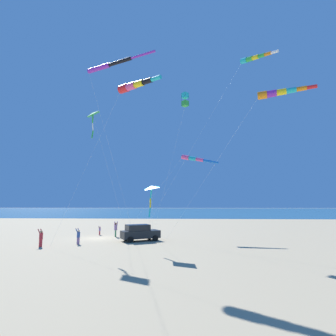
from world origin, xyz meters
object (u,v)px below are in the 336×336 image
(person_child_green_jacket, at_px, (78,236))
(kite_windsock_orange_high_right, at_px, (278,93))
(person_child_grey_jacket, at_px, (41,237))
(kite_delta_teal_far_right, at_px, (151,188))
(kite_windsock_black_fish_shape, at_px, (134,86))
(cooler_box, at_px, (145,236))
(kite_windsock_red_high_left, at_px, (110,65))
(person_adult_flyer, at_px, (116,228))
(person_bystander_far, at_px, (100,230))
(kite_windsock_small_distant, at_px, (254,58))
(kite_delta_blue_topmost, at_px, (93,115))
(parked_car, at_px, (140,232))
(kite_box_rainbow_low_near, at_px, (185,100))
(kite_windsock_yellow_midlevel, at_px, (195,159))

(person_child_green_jacket, relative_size, kite_windsock_orange_high_right, 0.10)
(person_child_grey_jacket, height_order, kite_delta_teal_far_right, kite_delta_teal_far_right)
(person_child_green_jacket, distance_m, kite_windsock_black_fish_shape, 16.52)
(person_child_green_jacket, height_order, kite_windsock_black_fish_shape, kite_windsock_black_fish_shape)
(cooler_box, bearing_deg, kite_windsock_red_high_left, 171.31)
(person_adult_flyer, height_order, person_bystander_far, person_adult_flyer)
(kite_windsock_red_high_left, bearing_deg, person_child_green_jacket, 38.78)
(person_adult_flyer, xyz_separation_m, kite_windsock_black_fish_shape, (-9.92, -4.04, 14.69))
(kite_windsock_small_distant, distance_m, kite_delta_blue_topmost, 19.97)
(person_adult_flyer, height_order, kite_delta_teal_far_right, kite_delta_teal_far_right)
(parked_car, xyz_separation_m, kite_windsock_small_distant, (-1.16, -13.50, 20.34))
(kite_windsock_orange_high_right, bearing_deg, kite_windsock_black_fish_shape, 94.88)
(person_bystander_far, distance_m, kite_delta_teal_far_right, 15.62)
(person_bystander_far, distance_m, kite_windsock_black_fish_shape, 20.26)
(person_child_grey_jacket, bearing_deg, kite_windsock_black_fish_shape, -99.29)
(parked_car, xyz_separation_m, kite_windsock_orange_high_right, (-5.07, -14.59, 14.21))
(person_bystander_far, relative_size, kite_windsock_black_fish_shape, 0.08)
(kite_box_rainbow_low_near, xyz_separation_m, kite_delta_teal_far_right, (-6.87, 3.20, -11.34))
(cooler_box, height_order, kite_windsock_red_high_left, kite_windsock_red_high_left)
(kite_delta_blue_topmost, bearing_deg, person_bystander_far, 9.62)
(kite_windsock_yellow_midlevel, bearing_deg, person_child_grey_jacket, 122.57)
(person_bystander_far, height_order, kite_windsock_orange_high_right, kite_windsock_orange_high_right)
(kite_windsock_red_high_left, relative_size, kite_windsock_black_fish_shape, 1.05)
(kite_windsock_black_fish_shape, distance_m, kite_windsock_orange_high_right, 14.39)
(person_child_grey_jacket, bearing_deg, kite_delta_teal_far_right, -99.46)
(kite_windsock_black_fish_shape, distance_m, kite_delta_blue_topmost, 6.59)
(kite_windsock_red_high_left, bearing_deg, kite_delta_blue_topmost, 32.12)
(cooler_box, relative_size, kite_windsock_red_high_left, 0.04)
(cooler_box, height_order, person_child_grey_jacket, person_child_grey_jacket)
(parked_car, xyz_separation_m, person_child_grey_jacket, (-4.78, 9.01, -0.01))
(kite_windsock_orange_high_right, bearing_deg, kite_box_rainbow_low_near, 60.13)
(kite_windsock_small_distant, bearing_deg, kite_windsock_yellow_midlevel, 47.25)
(person_bystander_far, height_order, kite_windsock_small_distant, kite_windsock_small_distant)
(person_bystander_far, relative_size, kite_box_rainbow_low_near, 0.07)
(person_bystander_far, bearing_deg, kite_box_rainbow_low_near, -113.71)
(cooler_box, distance_m, kite_delta_teal_far_right, 11.08)
(person_child_grey_jacket, relative_size, kite_delta_blue_topmost, 0.12)
(kite_windsock_red_high_left, relative_size, kite_delta_teal_far_right, 1.64)
(person_adult_flyer, bearing_deg, kite_windsock_black_fish_shape, -157.84)
(kite_windsock_red_high_left, distance_m, kite_windsock_yellow_midlevel, 17.14)
(person_bystander_far, bearing_deg, parked_car, -129.97)
(cooler_box, height_order, kite_windsock_orange_high_right, kite_windsock_orange_high_right)
(person_child_green_jacket, relative_size, kite_delta_teal_far_right, 0.16)
(person_adult_flyer, relative_size, person_child_green_jacket, 1.22)
(kite_windsock_red_high_left, bearing_deg, kite_delta_teal_far_right, -63.47)
(person_child_green_jacket, distance_m, kite_windsock_orange_high_right, 25.17)
(person_child_green_jacket, xyz_separation_m, person_bystander_far, (8.28, 0.44, -0.22))
(person_child_green_jacket, distance_m, kite_windsock_red_high_left, 17.44)
(person_child_grey_jacket, relative_size, kite_windsock_small_distant, 0.08)
(parked_car, xyz_separation_m, person_bystander_far, (5.42, 6.47, -0.28))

